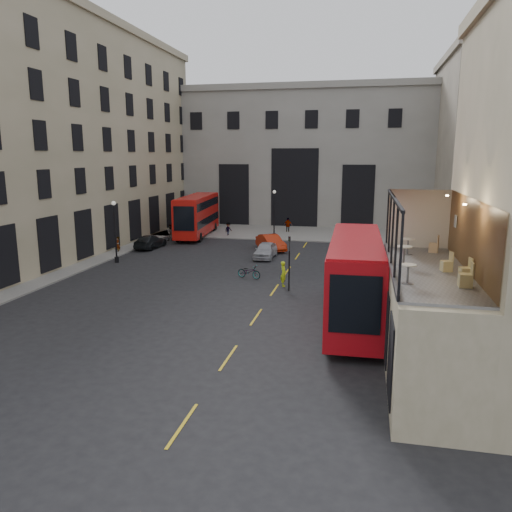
% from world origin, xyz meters
% --- Properties ---
extents(ground, '(140.00, 140.00, 0.00)m').
position_xyz_m(ground, '(0.00, 0.00, 0.00)').
color(ground, black).
rests_on(ground, ground).
extents(host_frontage, '(3.00, 11.00, 4.50)m').
position_xyz_m(host_frontage, '(6.50, 0.00, 2.25)').
color(host_frontage, tan).
rests_on(host_frontage, ground).
extents(cafe_floor, '(3.00, 10.00, 0.10)m').
position_xyz_m(cafe_floor, '(6.50, 0.00, 4.55)').
color(cafe_floor, slate).
rests_on(cafe_floor, host_frontage).
extents(building_left, '(14.60, 50.60, 22.00)m').
position_xyz_m(building_left, '(-26.96, 20.00, 11.38)').
color(building_left, tan).
rests_on(building_left, ground).
extents(gateway, '(35.00, 10.60, 18.00)m').
position_xyz_m(gateway, '(-5.00, 47.99, 9.39)').
color(gateway, gray).
rests_on(gateway, ground).
extents(pavement_far, '(40.00, 12.00, 0.12)m').
position_xyz_m(pavement_far, '(-6.00, 38.00, 0.06)').
color(pavement_far, slate).
rests_on(pavement_far, ground).
extents(pavement_left, '(8.00, 48.00, 0.12)m').
position_xyz_m(pavement_left, '(-22.00, 12.00, 0.06)').
color(pavement_left, slate).
rests_on(pavement_left, ground).
extents(traffic_light_near, '(0.16, 0.20, 3.80)m').
position_xyz_m(traffic_light_near, '(-1.00, 12.00, 2.42)').
color(traffic_light_near, black).
rests_on(traffic_light_near, ground).
extents(traffic_light_far, '(0.16, 0.20, 3.80)m').
position_xyz_m(traffic_light_far, '(-15.00, 28.00, 2.42)').
color(traffic_light_far, black).
rests_on(traffic_light_far, ground).
extents(street_lamp_a, '(0.36, 0.36, 5.33)m').
position_xyz_m(street_lamp_a, '(-17.00, 18.00, 2.39)').
color(street_lamp_a, black).
rests_on(street_lamp_a, ground).
extents(street_lamp_b, '(0.36, 0.36, 5.33)m').
position_xyz_m(street_lamp_b, '(-6.00, 34.00, 2.39)').
color(street_lamp_b, black).
rests_on(street_lamp_b, ground).
extents(bus_near, '(2.97, 12.00, 4.77)m').
position_xyz_m(bus_near, '(3.50, 6.27, 2.68)').
color(bus_near, '#AE0C13').
rests_on(bus_near, ground).
extents(bus_far, '(3.70, 11.82, 4.64)m').
position_xyz_m(bus_far, '(-14.80, 33.24, 2.61)').
color(bus_far, '#BB110D').
rests_on(bus_far, ground).
extents(car_a, '(1.72, 4.21, 1.43)m').
position_xyz_m(car_a, '(-4.74, 22.62, 0.72)').
color(car_a, '#A5A6AD').
rests_on(car_a, ground).
extents(car_b, '(3.81, 4.74, 1.51)m').
position_xyz_m(car_b, '(-4.96, 26.46, 0.76)').
color(car_b, '#AC230A').
rests_on(car_b, ground).
extents(car_c, '(2.09, 4.67, 1.33)m').
position_xyz_m(car_c, '(-16.95, 24.93, 0.66)').
color(car_c, black).
rests_on(car_c, ground).
extents(bicycle, '(2.02, 1.15, 1.01)m').
position_xyz_m(bicycle, '(-4.49, 14.96, 0.50)').
color(bicycle, gray).
rests_on(bicycle, ground).
extents(cyclist, '(0.59, 0.75, 1.81)m').
position_xyz_m(cyclist, '(-1.56, 13.14, 0.91)').
color(cyclist, '#C4E618').
rests_on(cyclist, ground).
extents(pedestrian_a, '(1.01, 0.86, 1.79)m').
position_xyz_m(pedestrian_a, '(-16.56, 29.50, 0.89)').
color(pedestrian_a, gray).
rests_on(pedestrian_a, ground).
extents(pedestrian_b, '(0.97, 1.19, 1.61)m').
position_xyz_m(pedestrian_b, '(-11.29, 33.84, 0.80)').
color(pedestrian_b, gray).
rests_on(pedestrian_b, ground).
extents(pedestrian_c, '(1.09, 0.51, 1.82)m').
position_xyz_m(pedestrian_c, '(-4.99, 37.83, 0.91)').
color(pedestrian_c, gray).
rests_on(pedestrian_c, ground).
extents(pedestrian_d, '(0.75, 0.96, 1.72)m').
position_xyz_m(pedestrian_d, '(1.32, 29.73, 0.86)').
color(pedestrian_d, gray).
rests_on(pedestrian_d, ground).
extents(pedestrian_e, '(0.51, 0.64, 1.54)m').
position_xyz_m(pedestrian_e, '(-19.00, 22.11, 0.77)').
color(pedestrian_e, gray).
rests_on(pedestrian_e, ground).
extents(cafe_table_near, '(0.57, 0.57, 0.71)m').
position_xyz_m(cafe_table_near, '(5.47, -2.58, 5.07)').
color(cafe_table_near, white).
rests_on(cafe_table_near, cafe_floor).
extents(cafe_table_mid, '(0.66, 0.66, 0.82)m').
position_xyz_m(cafe_table_mid, '(5.54, 0.59, 5.14)').
color(cafe_table_mid, silver).
rests_on(cafe_table_mid, cafe_floor).
extents(cafe_table_far, '(0.60, 0.60, 0.75)m').
position_xyz_m(cafe_table_far, '(5.89, 3.06, 5.10)').
color(cafe_table_far, silver).
rests_on(cafe_table_far, cafe_floor).
extents(cafe_chair_a, '(0.45, 0.45, 0.90)m').
position_xyz_m(cafe_chair_a, '(7.43, -2.63, 4.87)').
color(cafe_chair_a, tan).
rests_on(cafe_chair_a, cafe_floor).
extents(cafe_chair_b, '(0.46, 0.46, 0.78)m').
position_xyz_m(cafe_chair_b, '(7.66, -1.28, 4.84)').
color(cafe_chair_b, '#DDC87F').
rests_on(cafe_chair_b, cafe_floor).
extents(cafe_chair_c, '(0.47, 0.47, 0.79)m').
position_xyz_m(cafe_chair_c, '(7.15, -0.20, 4.84)').
color(cafe_chair_c, '#D7C17C').
rests_on(cafe_chair_c, cafe_floor).
extents(cafe_chair_d, '(0.50, 0.50, 0.83)m').
position_xyz_m(cafe_chair_d, '(7.16, 3.85, 4.85)').
color(cafe_chair_d, tan).
rests_on(cafe_chair_d, cafe_floor).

